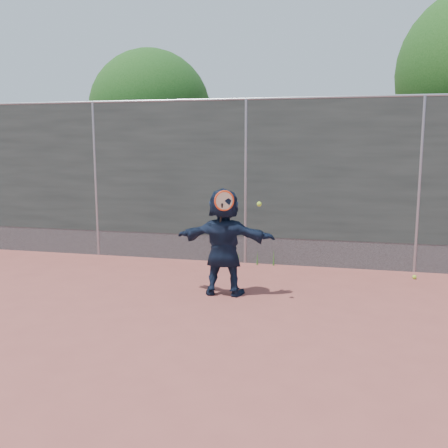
# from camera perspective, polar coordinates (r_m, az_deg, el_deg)

# --- Properties ---
(ground) EXTENTS (80.00, 80.00, 0.00)m
(ground) POSITION_cam_1_polar(r_m,az_deg,el_deg) (6.16, -3.78, -11.91)
(ground) COLOR #9E4C42
(ground) RESTS_ON ground
(player) EXTENTS (1.48, 0.51, 1.58)m
(player) POSITION_cam_1_polar(r_m,az_deg,el_deg) (7.30, 0.00, -2.05)
(player) COLOR #131E34
(player) RESTS_ON ground
(ball_ground) EXTENTS (0.07, 0.07, 0.07)m
(ball_ground) POSITION_cam_1_polar(r_m,az_deg,el_deg) (8.86, 20.94, -5.68)
(ball_ground) COLOR #A2D52F
(ball_ground) RESTS_ON ground
(fence) EXTENTS (20.00, 0.06, 3.03)m
(fence) POSITION_cam_1_polar(r_m,az_deg,el_deg) (9.17, 2.50, 5.23)
(fence) COLOR #38423D
(fence) RESTS_ON ground
(swing_action) EXTENTS (0.67, 0.17, 0.51)m
(swing_action) POSITION_cam_1_polar(r_m,az_deg,el_deg) (6.99, 0.40, 2.50)
(swing_action) COLOR #EE4016
(swing_action) RESTS_ON ground
(tree_left) EXTENTS (3.15, 3.00, 4.53)m
(tree_left) POSITION_cam_1_polar(r_m,az_deg,el_deg) (12.89, -7.68, 12.33)
(tree_left) COLOR #382314
(tree_left) RESTS_ON ground
(weed_clump) EXTENTS (0.68, 0.07, 0.30)m
(weed_clump) POSITION_cam_1_polar(r_m,az_deg,el_deg) (9.22, 4.10, -3.88)
(weed_clump) COLOR #387226
(weed_clump) RESTS_ON ground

